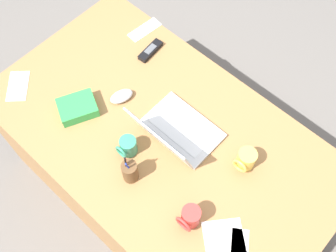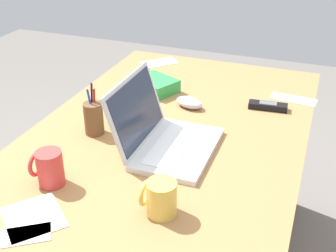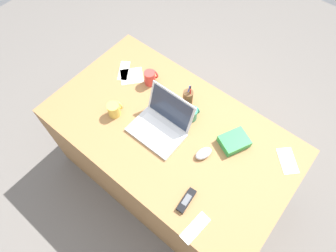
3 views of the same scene
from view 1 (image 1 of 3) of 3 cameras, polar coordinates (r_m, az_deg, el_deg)
ground_plane at (r=2.45m, az=-0.64°, el=-9.10°), size 6.00×6.00×0.00m
desk at (r=2.10m, az=-0.74°, el=-5.77°), size 1.58×0.92×0.75m
laptop at (r=1.71m, az=1.01°, el=-0.89°), size 0.33×0.29×0.23m
computer_mouse at (r=1.85m, az=-6.64°, el=4.22°), size 0.09×0.12×0.04m
coffee_mug_white at (r=1.58m, az=3.15°, el=-12.81°), size 0.08×0.09×0.11m
coffee_mug_tall at (r=1.70m, az=-5.75°, el=-2.92°), size 0.07×0.08×0.09m
coffee_mug_spare at (r=1.69m, az=10.99°, el=-4.70°), size 0.08×0.09×0.10m
cordless_phone at (r=2.00m, az=-2.51°, el=10.68°), size 0.06×0.15×0.03m
pen_holder at (r=1.64m, az=-5.44°, el=-6.43°), size 0.07×0.07×0.18m
snack_bag at (r=1.84m, az=-12.74°, el=2.57°), size 0.19×0.21×0.05m
paper_note_near_laptop at (r=1.62m, az=7.94°, el=-15.45°), size 0.21×0.21×0.00m
paper_note_left at (r=2.11m, az=-3.35°, el=13.52°), size 0.08×0.18×0.00m
paper_note_right at (r=1.62m, az=10.12°, el=-17.19°), size 0.15×0.18×0.00m
paper_note_front at (r=2.02m, az=-20.57°, el=5.35°), size 0.18×0.18×0.00m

